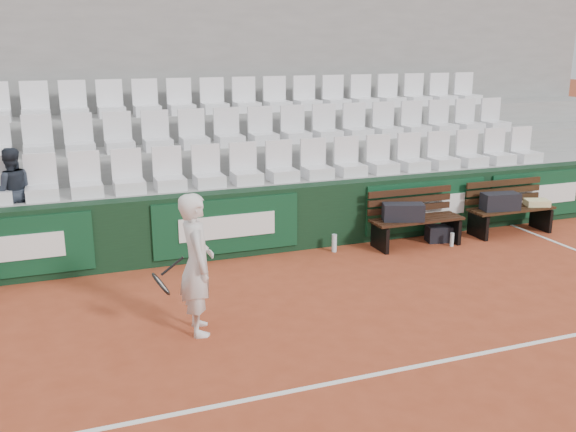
{
  "coord_description": "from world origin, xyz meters",
  "views": [
    {
      "loc": [
        -2.55,
        -4.98,
        3.15
      ],
      "look_at": [
        0.22,
        2.4,
        1.0
      ],
      "focal_mm": 40.0,
      "sensor_mm": 36.0,
      "label": 1
    }
  ],
  "objects_px": {
    "sports_bag_left": "(403,212)",
    "water_bottle_far": "(452,240)",
    "spectator_c": "(8,159)",
    "tennis_player": "(197,264)",
    "water_bottle_near": "(334,243)",
    "bench_left": "(416,232)",
    "bench_right": "(510,220)",
    "sports_bag_right": "(500,201)",
    "sports_bag_ground": "(440,234)"
  },
  "relations": [
    {
      "from": "sports_bag_ground",
      "to": "spectator_c",
      "type": "bearing_deg",
      "value": 170.98
    },
    {
      "from": "water_bottle_far",
      "to": "bench_left",
      "type": "bearing_deg",
      "value": 155.22
    },
    {
      "from": "bench_left",
      "to": "sports_bag_right",
      "type": "relative_size",
      "value": 2.45
    },
    {
      "from": "sports_bag_ground",
      "to": "spectator_c",
      "type": "xyz_separation_m",
      "value": [
        -6.36,
        1.01,
        1.47
      ]
    },
    {
      "from": "bench_left",
      "to": "water_bottle_near",
      "type": "bearing_deg",
      "value": 172.77
    },
    {
      "from": "sports_bag_left",
      "to": "bench_left",
      "type": "bearing_deg",
      "value": 6.93
    },
    {
      "from": "bench_left",
      "to": "spectator_c",
      "type": "relative_size",
      "value": 1.25
    },
    {
      "from": "bench_left",
      "to": "sports_bag_right",
      "type": "xyz_separation_m",
      "value": [
        1.56,
        -0.02,
        0.37
      ]
    },
    {
      "from": "sports_bag_ground",
      "to": "tennis_player",
      "type": "xyz_separation_m",
      "value": [
        -4.43,
        -1.92,
        0.67
      ]
    },
    {
      "from": "water_bottle_near",
      "to": "tennis_player",
      "type": "height_order",
      "value": "tennis_player"
    },
    {
      "from": "sports_bag_ground",
      "to": "water_bottle_near",
      "type": "relative_size",
      "value": 1.55
    },
    {
      "from": "bench_right",
      "to": "tennis_player",
      "type": "xyz_separation_m",
      "value": [
        -5.79,
        -1.89,
        0.57
      ]
    },
    {
      "from": "sports_bag_ground",
      "to": "spectator_c",
      "type": "height_order",
      "value": "spectator_c"
    },
    {
      "from": "sports_bag_left",
      "to": "tennis_player",
      "type": "distance_m",
      "value": 4.11
    },
    {
      "from": "water_bottle_near",
      "to": "spectator_c",
      "type": "distance_m",
      "value": 4.84
    },
    {
      "from": "bench_left",
      "to": "water_bottle_near",
      "type": "xyz_separation_m",
      "value": [
        -1.35,
        0.17,
        -0.09
      ]
    },
    {
      "from": "bench_right",
      "to": "sports_bag_ground",
      "type": "relative_size",
      "value": 3.47
    },
    {
      "from": "bench_right",
      "to": "water_bottle_far",
      "type": "relative_size",
      "value": 6.81
    },
    {
      "from": "water_bottle_near",
      "to": "water_bottle_far",
      "type": "relative_size",
      "value": 1.26
    },
    {
      "from": "sports_bag_right",
      "to": "tennis_player",
      "type": "relative_size",
      "value": 0.38
    },
    {
      "from": "bench_left",
      "to": "bench_right",
      "type": "bearing_deg",
      "value": 0.72
    },
    {
      "from": "sports_bag_left",
      "to": "spectator_c",
      "type": "distance_m",
      "value": 5.8
    },
    {
      "from": "water_bottle_near",
      "to": "spectator_c",
      "type": "height_order",
      "value": "spectator_c"
    },
    {
      "from": "bench_left",
      "to": "sports_bag_right",
      "type": "bearing_deg",
      "value": -0.92
    },
    {
      "from": "bench_right",
      "to": "sports_bag_right",
      "type": "height_order",
      "value": "sports_bag_right"
    },
    {
      "from": "water_bottle_far",
      "to": "spectator_c",
      "type": "bearing_deg",
      "value": 168.53
    },
    {
      "from": "sports_bag_ground",
      "to": "spectator_c",
      "type": "relative_size",
      "value": 0.36
    },
    {
      "from": "sports_bag_left",
      "to": "bench_right",
      "type": "bearing_deg",
      "value": 1.54
    },
    {
      "from": "sports_bag_ground",
      "to": "water_bottle_near",
      "type": "xyz_separation_m",
      "value": [
        -1.83,
        0.12,
        0.01
      ]
    },
    {
      "from": "sports_bag_left",
      "to": "sports_bag_ground",
      "type": "distance_m",
      "value": 0.89
    },
    {
      "from": "sports_bag_left",
      "to": "sports_bag_right",
      "type": "bearing_deg",
      "value": 0.27
    },
    {
      "from": "sports_bag_ground",
      "to": "tennis_player",
      "type": "height_order",
      "value": "tennis_player"
    },
    {
      "from": "sports_bag_right",
      "to": "water_bottle_far",
      "type": "relative_size",
      "value": 2.78
    },
    {
      "from": "sports_bag_left",
      "to": "tennis_player",
      "type": "height_order",
      "value": "tennis_player"
    },
    {
      "from": "bench_right",
      "to": "water_bottle_near",
      "type": "xyz_separation_m",
      "value": [
        -3.2,
        0.15,
        -0.09
      ]
    },
    {
      "from": "sports_bag_left",
      "to": "water_bottle_far",
      "type": "height_order",
      "value": "sports_bag_left"
    },
    {
      "from": "water_bottle_far",
      "to": "tennis_player",
      "type": "xyz_separation_m",
      "value": [
        -4.46,
        -1.63,
        0.69
      ]
    },
    {
      "from": "bench_left",
      "to": "sports_bag_left",
      "type": "distance_m",
      "value": 0.46
    },
    {
      "from": "bench_left",
      "to": "water_bottle_near",
      "type": "height_order",
      "value": "bench_left"
    },
    {
      "from": "bench_right",
      "to": "spectator_c",
      "type": "distance_m",
      "value": 7.92
    },
    {
      "from": "bench_right",
      "to": "tennis_player",
      "type": "distance_m",
      "value": 6.12
    },
    {
      "from": "sports_bag_ground",
      "to": "tennis_player",
      "type": "relative_size",
      "value": 0.27
    },
    {
      "from": "sports_bag_ground",
      "to": "water_bottle_far",
      "type": "relative_size",
      "value": 1.96
    },
    {
      "from": "tennis_player",
      "to": "spectator_c",
      "type": "relative_size",
      "value": 1.33
    },
    {
      "from": "water_bottle_near",
      "to": "water_bottle_far",
      "type": "distance_m",
      "value": 1.91
    },
    {
      "from": "sports_bag_left",
      "to": "sports_bag_right",
      "type": "height_order",
      "value": "sports_bag_right"
    },
    {
      "from": "water_bottle_near",
      "to": "sports_bag_ground",
      "type": "bearing_deg",
      "value": -3.79
    },
    {
      "from": "sports_bag_ground",
      "to": "water_bottle_near",
      "type": "height_order",
      "value": "water_bottle_near"
    },
    {
      "from": "bench_right",
      "to": "water_bottle_far",
      "type": "distance_m",
      "value": 1.36
    },
    {
      "from": "sports_bag_right",
      "to": "water_bottle_far",
      "type": "height_order",
      "value": "sports_bag_right"
    }
  ]
}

